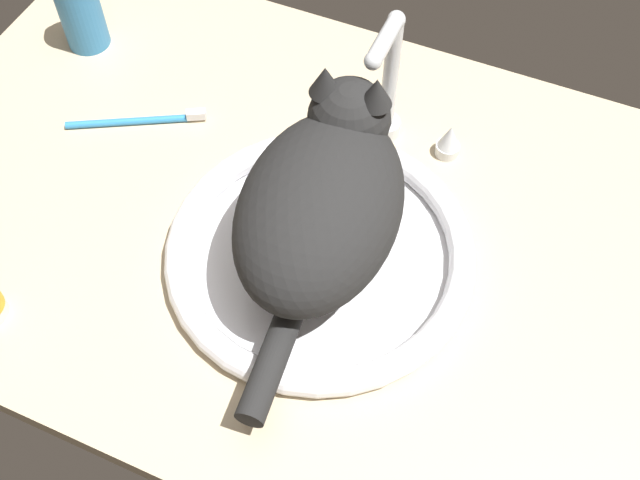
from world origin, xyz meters
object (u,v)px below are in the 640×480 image
object	(u,v)px
sink_basin	(320,252)
faucet	(387,95)
soap_pump_bottle	(80,11)
toothbrush	(139,120)
cat	(325,195)

from	to	relation	value
sink_basin	faucet	bearing A→B (deg)	90.00
faucet	soap_pump_bottle	size ratio (longest dim) A/B	1.37
soap_pump_bottle	toothbrush	size ratio (longest dim) A/B	0.88
toothbrush	soap_pump_bottle	bearing A→B (deg)	144.11
sink_basin	soap_pump_bottle	xyz separation A→B (cm)	(-46.83, 21.41, 4.36)
sink_basin	faucet	distance (cm)	22.36
sink_basin	soap_pump_bottle	world-z (taller)	soap_pump_bottle
sink_basin	toothbrush	bearing A→B (deg)	161.86
faucet	cat	distance (cm)	19.78
toothbrush	cat	bearing A→B (deg)	-15.33
sink_basin	cat	bearing A→B (deg)	95.82
cat	toothbrush	world-z (taller)	cat
faucet	toothbrush	world-z (taller)	faucet
soap_pump_bottle	cat	bearing A→B (deg)	-22.86
sink_basin	soap_pump_bottle	distance (cm)	51.67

